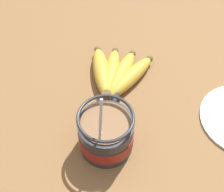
{
  "coord_description": "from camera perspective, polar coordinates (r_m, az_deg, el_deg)",
  "views": [
    {
      "loc": [
        -35.16,
        -7.75,
        56.8
      ],
      "look_at": [
        2.49,
        2.83,
        7.12
      ],
      "focal_mm": 50.0,
      "sensor_mm": 36.0,
      "label": 1
    }
  ],
  "objects": [
    {
      "name": "banana_bunch",
      "position": [
        0.71,
        0.71,
        4.12
      ],
      "size": [
        16.91,
        15.92,
        4.12
      ],
      "color": "brown",
      "rests_on": "table"
    },
    {
      "name": "coffee_mug",
      "position": [
        0.58,
        -1.06,
        -6.83
      ],
      "size": [
        13.96,
        10.43,
        16.92
      ],
      "color": "#28282D",
      "rests_on": "table"
    },
    {
      "name": "table",
      "position": [
        0.66,
        1.79,
        -5.22
      ],
      "size": [
        125.69,
        125.69,
        2.87
      ],
      "color": "brown",
      "rests_on": "ground"
    }
  ]
}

